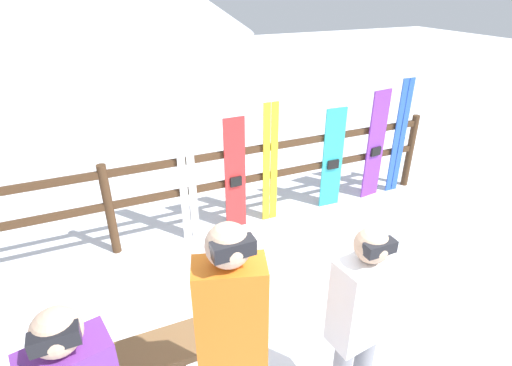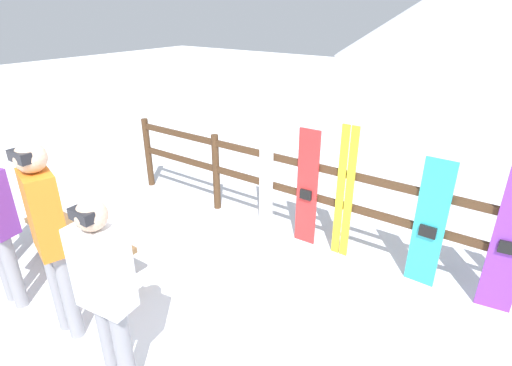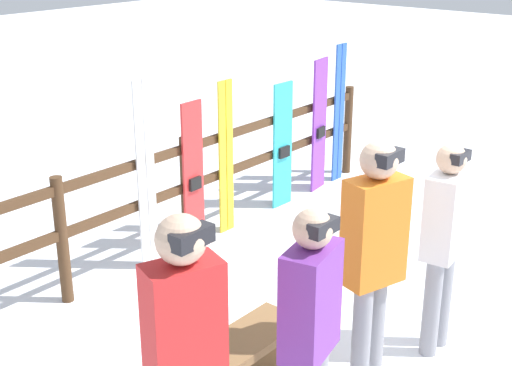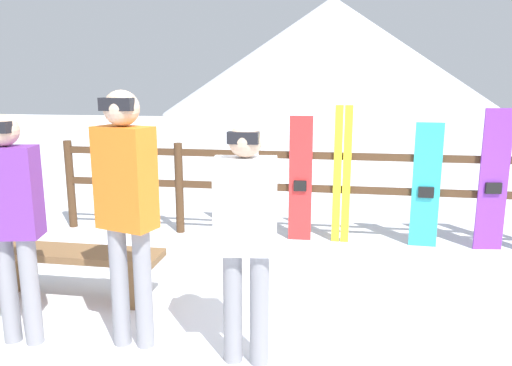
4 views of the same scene
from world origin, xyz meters
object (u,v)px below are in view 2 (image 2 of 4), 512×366
(bench, at_px, (79,240))
(person_orange, at_px, (48,228))
(person_white, at_px, (105,286))
(snowboard_cyan, at_px, (429,225))
(ski_pair_yellow, at_px, (345,194))
(ski_pair_white, at_px, (266,166))
(snowboard_purple, at_px, (511,240))
(snowboard_red, at_px, (307,189))

(bench, relative_size, person_orange, 0.87)
(person_white, distance_m, snowboard_cyan, 3.05)
(bench, bearing_deg, ski_pair_yellow, 40.03)
(bench, xyz_separation_m, ski_pair_yellow, (2.26, 1.90, 0.45))
(person_orange, bearing_deg, bench, 141.73)
(ski_pair_white, bearing_deg, person_white, -80.66)
(person_orange, bearing_deg, ski_pair_white, 81.17)
(person_orange, bearing_deg, snowboard_purple, 39.72)
(bench, distance_m, snowboard_red, 2.64)
(bench, bearing_deg, snowboard_cyan, 30.81)
(bench, height_order, snowboard_purple, snowboard_purple)
(ski_pair_white, bearing_deg, snowboard_red, -0.34)
(bench, height_order, snowboard_cyan, snowboard_cyan)
(ski_pair_white, height_order, snowboard_cyan, ski_pair_white)
(person_orange, bearing_deg, snowboard_red, 68.91)
(bench, xyz_separation_m, person_orange, (0.81, -0.64, 0.74))
(snowboard_cyan, bearing_deg, ski_pair_white, 179.90)
(snowboard_red, distance_m, snowboard_purple, 2.08)
(bench, bearing_deg, person_white, -23.90)
(ski_pair_yellow, height_order, snowboard_purple, ski_pair_yellow)
(snowboard_cyan, bearing_deg, snowboard_red, 180.00)
(person_orange, height_order, ski_pair_yellow, person_orange)
(bench, distance_m, person_orange, 1.27)
(snowboard_red, xyz_separation_m, ski_pair_yellow, (0.47, 0.00, 0.06))
(person_white, relative_size, person_orange, 0.89)
(snowboard_red, bearing_deg, bench, -133.41)
(person_orange, bearing_deg, ski_pair_yellow, 60.36)
(person_white, distance_m, ski_pair_white, 2.66)
(snowboard_cyan, bearing_deg, person_white, -120.37)
(ski_pair_white, relative_size, snowboard_cyan, 1.25)
(ski_pair_yellow, bearing_deg, snowboard_red, -179.58)
(ski_pair_yellow, bearing_deg, person_white, -103.27)
(person_white, xyz_separation_m, snowboard_cyan, (1.54, 2.62, -0.24))
(person_orange, xyz_separation_m, ski_pair_white, (0.39, 2.54, -0.19))
(person_orange, xyz_separation_m, ski_pair_yellow, (1.44, 2.54, -0.28))
(person_white, bearing_deg, bench, 156.10)
(person_orange, height_order, snowboard_purple, person_orange)
(snowboard_cyan, height_order, snowboard_purple, snowboard_purple)
(bench, relative_size, ski_pair_yellow, 1.00)
(person_white, bearing_deg, snowboard_cyan, 59.63)
(ski_pair_white, bearing_deg, ski_pair_yellow, 0.00)
(person_white, xyz_separation_m, snowboard_red, (0.15, 2.62, -0.21))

